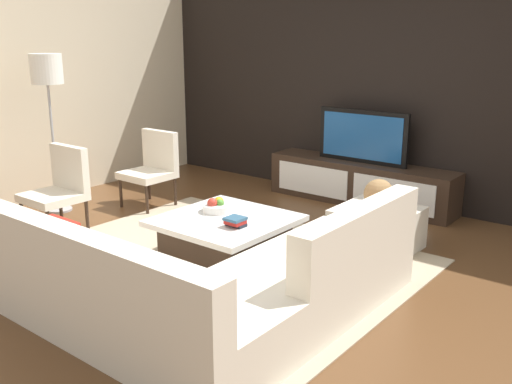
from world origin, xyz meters
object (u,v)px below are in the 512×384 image
television (363,136)px  decorative_ball (379,194)px  fruit_bowl (217,206)px  book_stack (235,222)px  accent_chair_far (153,164)px  media_console (360,183)px  floor_lamp (47,78)px  sectional_couch (200,284)px  ottoman (377,229)px  accent_chair_near (61,185)px  coffee_table (226,237)px

television → decorative_ball: television is taller
fruit_bowl → book_stack: bearing=-28.7°
accent_chair_far → media_console: bearing=31.0°
floor_lamp → book_stack: 2.88m
book_stack → fruit_bowl: bearing=151.3°
accent_chair_far → sectional_couch: bearing=-44.4°
television → fruit_bowl: size_ratio=4.01×
ottoman → decorative_ball: bearing=0.0°
media_console → decorative_ball: decorative_ball is taller
ottoman → book_stack: 1.39m
sectional_couch → book_stack: sectional_couch is taller
fruit_bowl → accent_chair_far: 1.72m
sectional_couch → accent_chair_far: accent_chair_far is taller
media_console → fruit_bowl: bearing=-97.3°
accent_chair_far → decorative_ball: size_ratio=3.13×
sectional_couch → accent_chair_far: size_ratio=2.83×
television → decorative_ball: bearing=-55.7°
media_console → book_stack: size_ratio=13.82×
television → sectional_couch: television is taller
media_console → accent_chair_near: bearing=-124.4°
sectional_couch → fruit_bowl: size_ratio=8.81×
accent_chair_far → coffee_table: bearing=-31.4°
accent_chair_far → decorative_ball: (2.73, 0.30, 0.05)m
decorative_ball → ottoman: bearing=0.0°
accent_chair_near → accent_chair_far: (0.02, 1.21, 0.00)m
floor_lamp → media_console: bearing=43.2°
ottoman → accent_chair_far: (-2.73, -0.30, 0.29)m
television → book_stack: size_ratio=6.79×
coffee_table → floor_lamp: (-2.45, -0.10, 1.29)m
ottoman → sectional_couch: bearing=-99.4°
television → floor_lamp: 3.56m
media_console → accent_chair_near: size_ratio=2.63×
fruit_bowl → decorative_ball: bearing=39.6°
television → accent_chair_near: bearing=-124.4°
media_console → book_stack: media_console is taller
ottoman → fruit_bowl: (-1.14, -0.94, 0.23)m
floor_lamp → fruit_bowl: size_ratio=6.25×
sectional_couch → coffee_table: 1.16m
television → ottoman: television is taller
coffee_table → fruit_bowl: fruit_bowl is taller
sectional_couch → floor_lamp: bearing=164.0°
ottoman → media_console: bearing=124.3°
sectional_couch → accent_chair_far: 2.96m
ottoman → accent_chair_far: size_ratio=0.80×
media_console → accent_chair_near: accent_chair_near is taller
sectional_couch → accent_chair_near: size_ratio=2.83×
media_console → coffee_table: 2.30m
accent_chair_far → book_stack: (2.00, -0.87, -0.06)m
ottoman → book_stack: size_ratio=4.23×
television → coffee_table: 2.38m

